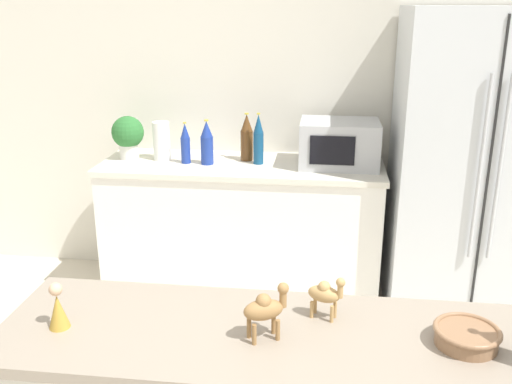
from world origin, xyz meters
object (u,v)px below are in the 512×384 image
Objects in this scene: microwave at (339,144)px; back_bottle_2 at (258,140)px; back_bottle_0 at (207,143)px; back_bottle_3 at (185,144)px; paper_towel_roll at (161,141)px; potted_plant at (128,135)px; refrigerator at (472,168)px; fruit_bowl at (467,336)px; back_bottle_1 at (247,138)px; camel_figurine_second at (326,293)px; camel_figurine at (265,308)px; wise_man_figurine_crimson at (58,308)px.

microwave is 1.49× the size of back_bottle_2.
back_bottle_2 is (0.32, 0.05, 0.02)m from back_bottle_0.
back_bottle_2 is 0.46m from back_bottle_3.
potted_plant is at bearing 179.29° from paper_towel_roll.
back_bottle_3 is (-1.74, 0.02, 0.09)m from refrigerator.
fruit_bowl is at bearing -103.22° from refrigerator.
refrigerator is at bearing -5.75° from back_bottle_1.
back_bottle_1 is at bearing 104.74° from camel_figurine_second.
paper_towel_roll is 1.45× the size of camel_figurine.
back_bottle_1 is at bearing 99.41° from camel_figurine.
back_bottle_2 is 1.90× the size of camel_figurine.
camel_figurine_second is at bearing -56.15° from potted_plant.
camel_figurine_second is at bearing -67.83° from back_bottle_0.
paper_towel_roll is 0.32m from back_bottle_0.
back_bottle_3 is 1.81× the size of camel_figurine_second.
microwave is (1.35, -0.01, -0.02)m from potted_plant.
back_bottle_0 is 0.92× the size of back_bottle_1.
potted_plant is at bearing 178.35° from back_bottle_2.
camel_figurine reaches higher than wise_man_figurine_crimson.
paper_towel_roll is at bearing 177.51° from refrigerator.
refrigerator is 12.70× the size of camel_figurine_second.
refrigerator reaches higher than back_bottle_3.
back_bottle_2 is 2.07m from wise_man_figurine_crimson.
camel_figurine is 1.16× the size of wise_man_figurine_crimson.
camel_figurine_second is at bearing 38.71° from camel_figurine.
camel_figurine_second is (0.52, -1.97, -0.02)m from back_bottle_1.
refrigerator is 6.61× the size of potted_plant.
back_bottle_2 reaches higher than wise_man_figurine_crimson.
wise_man_figurine_crimson is at bearing -97.17° from back_bottle_1.
paper_towel_roll reaches higher than fruit_bowl.
fruit_bowl is (-0.45, -1.93, 0.04)m from refrigerator.
potted_plant reaches higher than fruit_bowl.
back_bottle_3 is at bearing 115.70° from camel_figurine_second.
fruit_bowl is at bearing -13.96° from camel_figurine_second.
microwave is 2.06m from camel_figurine.
back_bottle_2 is (0.85, -0.02, -0.00)m from potted_plant.
microwave is at bearing 3.52° from back_bottle_3.
back_bottle_1 is at bearing 174.33° from microwave.
camel_figurine is at bearing -96.59° from microwave.
back_bottle_0 is (-0.82, -0.06, -0.01)m from microwave.
paper_towel_roll is at bearing 167.64° from back_bottle_0.
refrigerator is at bearing -2.49° from paper_towel_roll.
wise_man_figurine_crimson is at bearing -82.31° from paper_towel_roll.
back_bottle_1 is at bearing 5.73° from paper_towel_roll.
refrigerator is 7.00× the size of back_bottle_3.
back_bottle_2 is at bearing 177.27° from refrigerator.
back_bottle_3 reaches higher than camel_figurine_second.
back_bottle_3 is 2.34m from fruit_bowl.
potted_plant is at bearing 177.70° from refrigerator.
back_bottle_0 is at bearing -171.71° from back_bottle_2.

